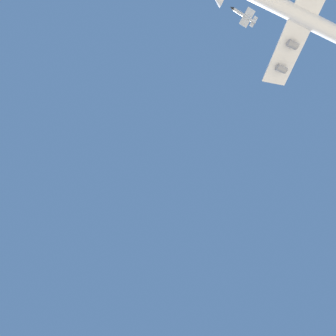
% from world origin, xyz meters
% --- Properties ---
extents(carrier_jet, '(55.49, 67.87, 22.00)m').
position_xyz_m(carrier_jet, '(18.26, 129.61, 130.31)').
color(carrier_jet, white).
extents(chase_jet_lead, '(13.62, 11.91, 4.00)m').
position_xyz_m(chase_jet_lead, '(27.44, 111.15, 146.32)').
color(chase_jet_lead, '#999EA3').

